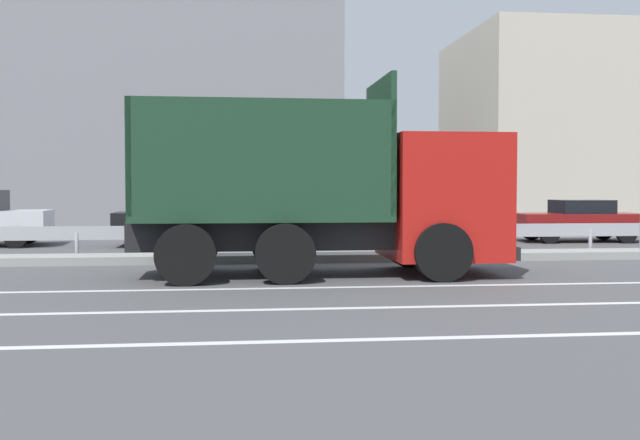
# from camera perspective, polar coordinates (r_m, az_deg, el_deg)

# --- Properties ---
(ground_plane) EXTENTS (320.00, 320.00, 0.00)m
(ground_plane) POSITION_cam_1_polar(r_m,az_deg,el_deg) (15.69, 6.89, -3.61)
(ground_plane) COLOR #4C4C4F
(lane_strip_0) EXTENTS (60.44, 0.16, 0.01)m
(lane_strip_0) POSITION_cam_1_polar(r_m,az_deg,el_deg) (12.44, 0.60, -5.16)
(lane_strip_0) COLOR silver
(lane_strip_0) RESTS_ON ground_plane
(lane_strip_1) EXTENTS (60.44, 0.16, 0.01)m
(lane_strip_1) POSITION_cam_1_polar(r_m,az_deg,el_deg) (10.32, 2.12, -6.72)
(lane_strip_1) COLOR silver
(lane_strip_1) RESTS_ON ground_plane
(lane_strip_2) EXTENTS (60.44, 0.16, 0.01)m
(lane_strip_2) POSITION_cam_1_polar(r_m,az_deg,el_deg) (8.24, 4.40, -9.05)
(lane_strip_2) COLOR silver
(lane_strip_2) RESTS_ON ground_plane
(median_island) EXTENTS (33.24, 1.10, 0.18)m
(median_island) POSITION_cam_1_polar(r_m,az_deg,el_deg) (17.26, 5.63, -2.76)
(median_island) COLOR gray
(median_island) RESTS_ON ground_plane
(median_guardrail) EXTENTS (60.44, 0.09, 0.78)m
(median_guardrail) POSITION_cam_1_polar(r_m,az_deg,el_deg) (18.03, 5.08, -1.01)
(median_guardrail) COLOR #9EA0A5
(median_guardrail) RESTS_ON ground_plane
(dump_truck) EXTENTS (7.00, 2.81, 3.69)m
(dump_truck) POSITION_cam_1_polar(r_m,az_deg,el_deg) (14.26, 3.51, 1.25)
(dump_truck) COLOR red
(dump_truck) RESTS_ON ground_plane
(median_road_sign) EXTENTS (0.74, 0.16, 2.26)m
(median_road_sign) POSITION_cam_1_polar(r_m,az_deg,el_deg) (16.85, -11.08, 0.85)
(median_road_sign) COLOR white
(median_road_sign) RESTS_ON ground_plane
(parked_car_3) EXTENTS (4.06, 1.88, 1.53)m
(parked_car_3) POSITION_cam_1_polar(r_m,az_deg,el_deg) (21.87, -10.17, 0.05)
(parked_car_3) COLOR black
(parked_car_3) RESTS_ON ground_plane
(parked_car_4) EXTENTS (4.62, 2.15, 1.45)m
(parked_car_4) POSITION_cam_1_polar(r_m,az_deg,el_deg) (22.23, 5.83, 0.03)
(parked_car_4) COLOR gray
(parked_car_4) RESTS_ON ground_plane
(parked_car_5) EXTENTS (3.90, 1.96, 1.29)m
(parked_car_5) POSITION_cam_1_polar(r_m,az_deg,el_deg) (24.51, 19.09, 0.00)
(parked_car_5) COLOR maroon
(parked_car_5) RESTS_ON ground_plane
(background_building_0) EXTENTS (21.98, 14.08, 9.95)m
(background_building_0) POSITION_cam_1_polar(r_m,az_deg,el_deg) (37.80, -16.64, 7.36)
(background_building_0) COLOR gray
(background_building_0) RESTS_ON ground_plane
(background_building_1) EXTENTS (12.44, 9.46, 9.20)m
(background_building_1) POSITION_cam_1_polar(r_m,az_deg,el_deg) (40.03, 19.53, 6.50)
(background_building_1) COLOR beige
(background_building_1) RESTS_ON ground_plane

